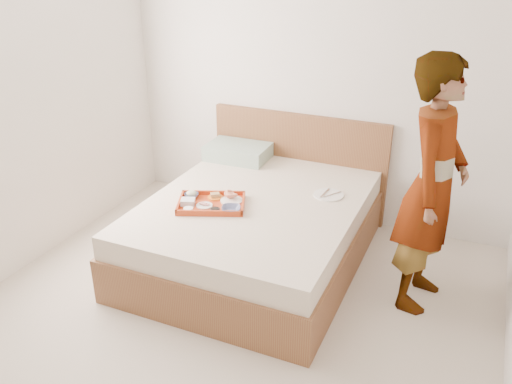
{
  "coord_description": "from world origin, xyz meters",
  "views": [
    {
      "loc": [
        1.38,
        -2.38,
        2.32
      ],
      "look_at": [
        -0.07,
        0.9,
        0.65
      ],
      "focal_mm": 37.46,
      "sensor_mm": 36.0,
      "label": 1
    }
  ],
  "objects_px": {
    "bed": "(255,230)",
    "person": "(432,187)",
    "dinner_plate": "(329,195)",
    "tray": "(211,203)"
  },
  "relations": [
    {
      "from": "dinner_plate",
      "to": "bed",
      "type": "bearing_deg",
      "value": -148.0
    },
    {
      "from": "dinner_plate",
      "to": "person",
      "type": "relative_size",
      "value": 0.14
    },
    {
      "from": "dinner_plate",
      "to": "person",
      "type": "bearing_deg",
      "value": -21.13
    },
    {
      "from": "bed",
      "to": "person",
      "type": "distance_m",
      "value": 1.41
    },
    {
      "from": "dinner_plate",
      "to": "tray",
      "type": "bearing_deg",
      "value": -144.83
    },
    {
      "from": "bed",
      "to": "tray",
      "type": "relative_size",
      "value": 4.05
    },
    {
      "from": "dinner_plate",
      "to": "person",
      "type": "distance_m",
      "value": 0.9
    },
    {
      "from": "bed",
      "to": "tray",
      "type": "xyz_separation_m",
      "value": [
        -0.26,
        -0.22,
        0.29
      ]
    },
    {
      "from": "tray",
      "to": "dinner_plate",
      "type": "bearing_deg",
      "value": 12.99
    },
    {
      "from": "person",
      "to": "dinner_plate",
      "type": "bearing_deg",
      "value": 76.17
    }
  ]
}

